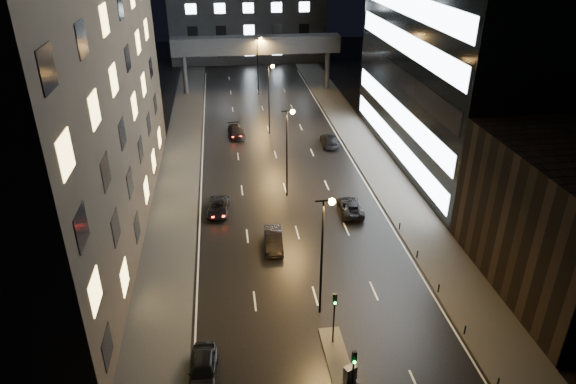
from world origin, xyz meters
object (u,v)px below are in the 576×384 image
(car_toward_a, at_px, (350,207))
(car_toward_b, at_px, (329,140))
(car_away_a, at_px, (203,369))
(car_away_c, at_px, (218,207))
(car_away_b, at_px, (273,240))
(car_away_d, at_px, (236,132))
(utility_cabinet, at_px, (350,373))

(car_toward_a, relative_size, car_toward_b, 0.97)
(car_away_a, height_order, car_away_c, car_away_a)
(car_away_a, height_order, car_toward_b, car_away_a)
(car_away_b, relative_size, car_toward_b, 0.92)
(car_away_b, height_order, car_away_d, car_away_b)
(car_away_b, bearing_deg, car_away_c, 127.46)
(car_away_b, height_order, car_toward_b, car_away_b)
(car_away_a, height_order, car_toward_a, car_away_a)
(car_toward_a, relative_size, utility_cabinet, 4.42)
(car_away_d, distance_m, utility_cabinet, 46.93)
(car_toward_b, bearing_deg, car_away_b, 69.60)
(car_away_b, bearing_deg, car_toward_b, 69.27)
(car_away_c, height_order, car_toward_b, car_toward_b)
(utility_cabinet, bearing_deg, car_toward_a, 52.43)
(car_toward_a, bearing_deg, car_away_c, -4.40)
(car_toward_a, bearing_deg, utility_cabinet, 79.01)
(utility_cabinet, bearing_deg, car_away_a, 147.20)
(car_toward_b, xyz_separation_m, utility_cabinet, (-7.11, -41.41, -0.03))
(car_away_d, relative_size, car_toward_b, 0.96)
(car_toward_b, height_order, utility_cabinet, car_toward_b)
(car_away_b, height_order, utility_cabinet, car_away_b)
(car_toward_b, distance_m, utility_cabinet, 42.02)
(car_away_a, bearing_deg, utility_cabinet, -7.10)
(car_away_a, bearing_deg, car_away_b, 69.37)
(car_away_b, bearing_deg, car_toward_a, 34.36)
(car_away_c, relative_size, car_toward_b, 0.93)
(car_away_c, relative_size, utility_cabinet, 4.23)
(car_toward_a, bearing_deg, car_away_a, 56.73)
(car_away_b, relative_size, utility_cabinet, 4.20)
(car_away_d, bearing_deg, car_toward_b, -30.19)
(car_away_c, relative_size, car_toward_a, 0.96)
(car_away_c, bearing_deg, car_toward_a, -2.14)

